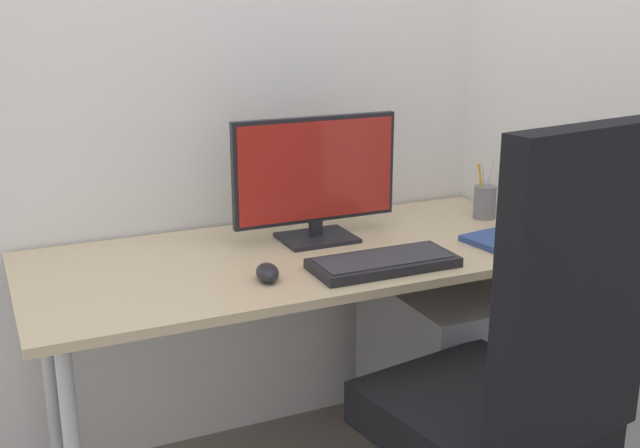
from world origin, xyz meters
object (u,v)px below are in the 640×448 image
(office_chair, at_px, (515,379))
(filing_cabinet, at_px, (444,368))
(monitor, at_px, (316,176))
(keyboard, at_px, (384,263))
(mouse, at_px, (267,272))
(notebook, at_px, (498,242))
(pen_holder, at_px, (485,201))

(office_chair, xyz_separation_m, filing_cabinet, (0.23, 0.63, -0.31))
(filing_cabinet, distance_m, monitor, 0.78)
(keyboard, height_order, mouse, mouse)
(keyboard, relative_size, mouse, 3.89)
(keyboard, xyz_separation_m, mouse, (-0.32, 0.04, 0.01))
(mouse, bearing_deg, keyboard, 6.35)
(monitor, relative_size, notebook, 2.79)
(keyboard, xyz_separation_m, notebook, (0.41, 0.04, -0.01))
(notebook, bearing_deg, pen_holder, 54.24)
(office_chair, distance_m, monitor, 0.85)
(keyboard, bearing_deg, filing_cabinet, 28.76)
(monitor, bearing_deg, office_chair, -77.52)
(keyboard, height_order, notebook, keyboard)
(filing_cabinet, height_order, monitor, monitor)
(pen_holder, height_order, notebook, pen_holder)
(office_chair, relative_size, filing_cabinet, 2.13)
(keyboard, bearing_deg, mouse, 172.70)
(monitor, bearing_deg, keyboard, -78.93)
(monitor, xyz_separation_m, pen_holder, (0.60, -0.02, -0.14))
(filing_cabinet, height_order, pen_holder, pen_holder)
(office_chair, bearing_deg, pen_holder, 59.54)
(filing_cabinet, height_order, notebook, notebook)
(office_chair, distance_m, pen_holder, 0.88)
(pen_holder, bearing_deg, notebook, -117.41)
(monitor, distance_m, notebook, 0.57)
(office_chair, height_order, keyboard, office_chair)
(filing_cabinet, distance_m, keyboard, 0.61)
(keyboard, bearing_deg, pen_holder, 28.48)
(office_chair, relative_size, pen_holder, 6.43)
(filing_cabinet, distance_m, notebook, 0.50)
(filing_cabinet, xyz_separation_m, monitor, (-0.40, 0.13, 0.65))
(filing_cabinet, relative_size, pen_holder, 3.02)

